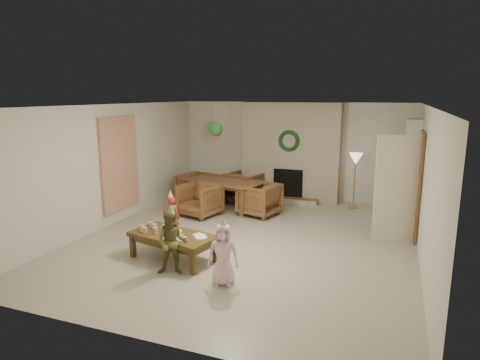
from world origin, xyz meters
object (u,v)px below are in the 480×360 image
at_px(dining_table, 223,194).
at_px(child_pink, 223,254).
at_px(dining_chair_right, 259,199).
at_px(child_red, 171,218).
at_px(dining_chair_near, 200,200).
at_px(child_plaid, 172,243).
at_px(dining_chair_far, 243,187).
at_px(coffee_table_top, 173,236).
at_px(dining_chair_left, 197,188).

distance_m(dining_table, child_pink, 4.11).
height_order(dining_chair_right, child_red, child_red).
xyz_separation_m(dining_chair_near, child_pink, (1.83, -2.97, 0.08)).
relative_size(child_plaid, child_pink, 1.09).
height_order(dining_chair_near, child_red, child_red).
bearing_deg(dining_chair_far, coffee_table_top, 109.23).
relative_size(dining_chair_near, child_plaid, 0.82).
distance_m(dining_table, dining_chair_right, 1.05).
height_order(dining_table, dining_chair_left, dining_chair_left).
relative_size(child_red, child_pink, 0.94).
bearing_deg(dining_chair_left, child_plaid, -142.87).
bearing_deg(dining_chair_left, dining_chair_near, -135.00).
xyz_separation_m(dining_chair_near, dining_chair_left, (-0.58, 1.03, 0.00)).
bearing_deg(dining_chair_left, dining_chair_right, -90.00).
distance_m(dining_chair_near, dining_chair_far, 1.68).
distance_m(dining_chair_far, coffee_table_top, 4.04).
height_order(dining_chair_far, dining_chair_right, same).
bearing_deg(dining_table, dining_chair_right, -0.00).
distance_m(child_red, child_pink, 2.12).
relative_size(dining_chair_left, child_red, 0.95).
distance_m(dining_table, dining_chair_near, 0.84).
relative_size(dining_chair_right, coffee_table_top, 0.57).
distance_m(dining_chair_right, child_plaid, 3.46).
bearing_deg(dining_table, dining_chair_left, 180.00).
bearing_deg(child_pink, dining_chair_left, 106.83).
bearing_deg(dining_chair_left, child_red, -147.84).
bearing_deg(child_red, dining_chair_far, -130.49).
height_order(dining_table, dining_chair_right, dining_chair_right).
distance_m(coffee_table_top, child_plaid, 0.57).
xyz_separation_m(coffee_table_top, child_red, (-0.50, 0.80, 0.02)).
xyz_separation_m(child_red, child_plaid, (0.77, -1.30, 0.07)).
bearing_deg(coffee_table_top, dining_chair_far, 105.83).
bearing_deg(child_red, coffee_table_top, 85.80).
height_order(dining_chair_right, coffee_table_top, dining_chair_right).
relative_size(dining_chair_far, child_red, 0.95).
relative_size(dining_chair_near, coffee_table_top, 0.57).
relative_size(dining_chair_far, child_plaid, 0.82).
height_order(dining_chair_far, dining_chair_left, same).
height_order(dining_chair_left, child_plaid, child_plaid).
height_order(coffee_table_top, child_red, child_red).
distance_m(dining_chair_right, child_red, 2.38).
xyz_separation_m(child_plaid, child_pink, (0.86, -0.05, -0.04)).
bearing_deg(child_pink, child_red, 125.99).
bearing_deg(child_red, dining_chair_right, -151.80).
height_order(dining_table, dining_chair_near, dining_chair_near).
bearing_deg(dining_chair_near, dining_chair_far, 90.00).
xyz_separation_m(dining_table, child_pink, (1.60, -3.78, 0.12)).
bearing_deg(dining_chair_near, coffee_table_top, -58.12).
xyz_separation_m(dining_table, dining_chair_right, (1.01, -0.28, 0.04)).
relative_size(dining_chair_far, child_pink, 0.90).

